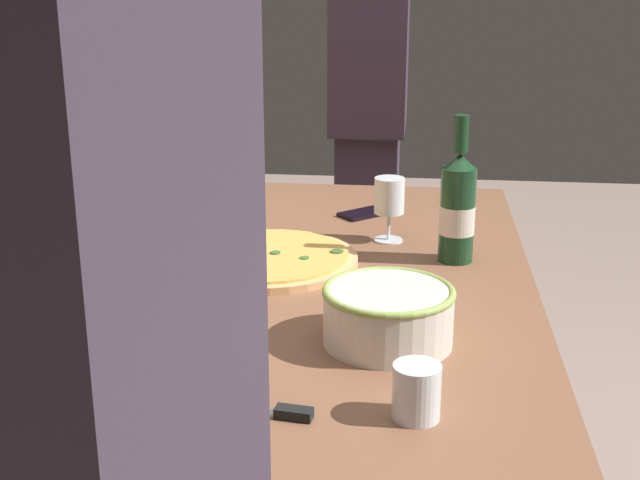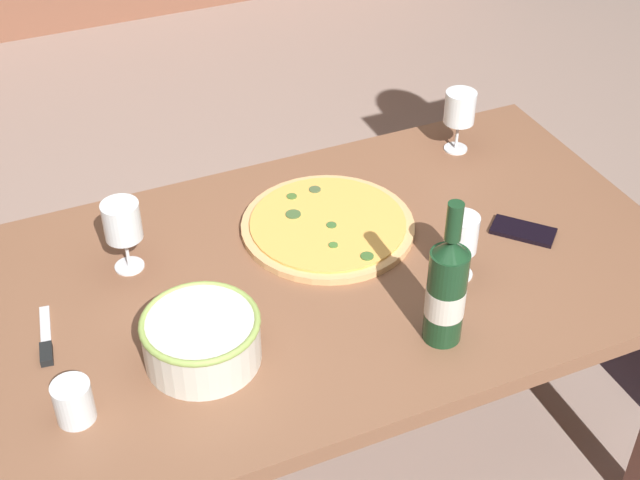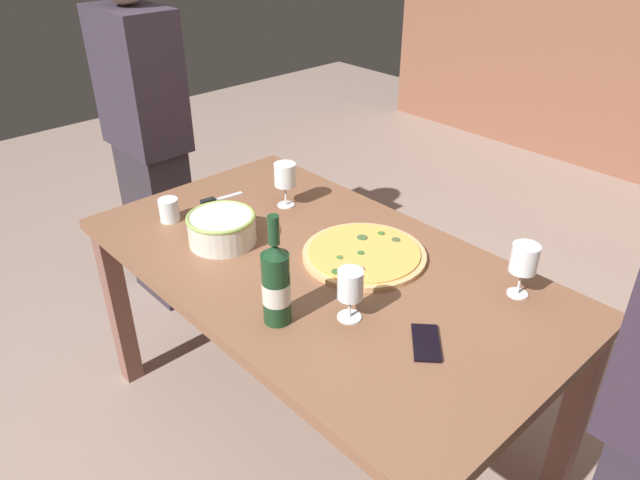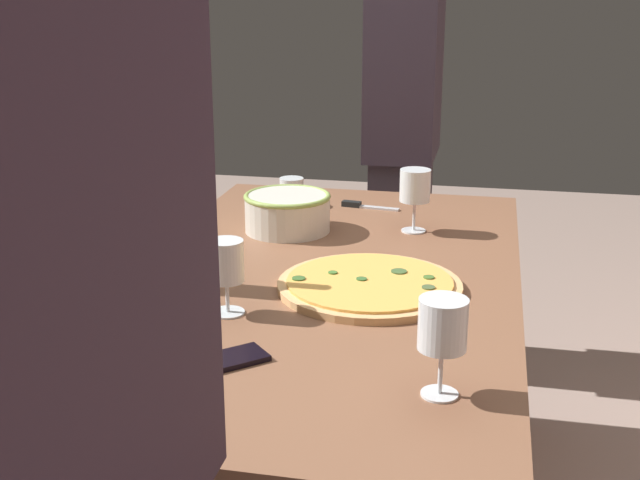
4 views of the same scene
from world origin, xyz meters
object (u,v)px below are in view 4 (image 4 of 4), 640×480
wine_bottle (176,232)px  cell_phone (226,360)px  cup_amber (292,192)px  serving_bowl (287,211)px  wine_glass_by_bottle (226,265)px  wine_glass_near_pizza (415,189)px  person_guest_left (403,149)px  pizza (370,285)px  dining_table (320,312)px  pizza_knife (362,206)px  wine_glass_far_left (443,329)px

wine_bottle → cell_phone: size_ratio=2.27×
cup_amber → serving_bowl: bearing=11.3°
serving_bowl → wine_glass_by_bottle: 0.58m
wine_glass_near_pizza → cell_phone: wine_glass_near_pizza is taller
person_guest_left → cup_amber: bearing=-20.1°
pizza → cell_phone: bearing=-25.3°
dining_table → pizza_knife: size_ratio=9.16×
serving_bowl → wine_glass_near_pizza: bearing=101.0°
wine_bottle → wine_glass_near_pizza: bearing=138.2°
wine_glass_by_bottle → pizza_knife: bearing=170.9°
wine_glass_near_pizza → person_guest_left: bearing=-171.4°
pizza → serving_bowl: bearing=-144.2°
dining_table → pizza_knife: bearing=179.7°
pizza_knife → person_guest_left: 0.61m
cup_amber → cell_phone: (1.06, 0.14, -0.04)m
serving_bowl → dining_table: bearing=26.2°
serving_bowl → pizza_knife: serving_bowl is taller
wine_glass_near_pizza → serving_bowl: bearing=-79.0°
dining_table → wine_glass_by_bottle: (0.27, -0.13, 0.20)m
pizza_knife → pizza: bearing=10.4°
serving_bowl → person_guest_left: 0.91m
cell_phone → serving_bowl: bearing=143.5°
serving_bowl → wine_glass_near_pizza: size_ratio=1.37×
wine_bottle → serving_bowl: bearing=163.8°
wine_bottle → dining_table: bearing=115.8°
wine_bottle → cell_phone: (0.34, 0.22, -0.12)m
pizza → wine_bottle: (0.06, -0.41, 0.11)m
wine_bottle → cup_amber: bearing=173.5°
serving_bowl → wine_glass_by_bottle: bearing=2.1°
wine_glass_near_pizza → wine_glass_by_bottle: bearing=-25.6°
wine_bottle → cell_phone: bearing=32.8°
pizza_knife → wine_glass_far_left: bearing=15.3°
cup_amber → person_guest_left: size_ratio=0.05×
pizza → serving_bowl: serving_bowl is taller
wine_glass_by_bottle → pizza: bearing=126.3°
dining_table → cup_amber: 0.62m
dining_table → pizza: pizza is taller
dining_table → cup_amber: (-0.57, -0.21, 0.13)m
wine_glass_near_pizza → cup_amber: bearing=-116.7°
pizza → wine_glass_far_left: bearing=22.1°
cup_amber → person_guest_left: (-0.62, 0.26, 0.02)m
wine_glass_near_pizza → wine_glass_far_left: (0.90, 0.13, -0.00)m
person_guest_left → wine_glass_far_left: bearing=11.0°
wine_bottle → person_guest_left: (-1.34, 0.34, -0.07)m
wine_bottle → wine_glass_by_bottle: size_ratio=2.11×
dining_table → person_guest_left: size_ratio=1.00×
pizza → wine_glass_far_left: size_ratio=2.41×
dining_table → wine_glass_near_pizza: (-0.38, 0.18, 0.21)m
cell_phone → person_guest_left: bearing=133.1°
wine_glass_by_bottle → person_guest_left: size_ratio=0.10×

